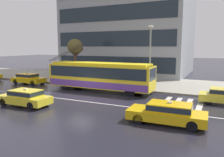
% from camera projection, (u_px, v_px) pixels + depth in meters
% --- Properties ---
extents(ground_plane, '(160.00, 160.00, 0.00)m').
position_uv_depth(ground_plane, '(80.00, 97.00, 20.53)').
color(ground_plane, '#22212B').
extents(sidewalk_slab, '(80.00, 10.00, 0.14)m').
position_uv_depth(sidewalk_slab, '(123.00, 81.00, 29.40)').
color(sidewalk_slab, gray).
rests_on(sidewalk_slab, ground_plane).
extents(crosswalk_stripe_edge_near, '(0.44, 4.40, 0.01)m').
position_uv_depth(crosswalk_stripe_edge_near, '(165.00, 102.00, 18.65)').
color(crosswalk_stripe_edge_near, beige).
rests_on(crosswalk_stripe_edge_near, ground_plane).
extents(crosswalk_stripe_inner_a, '(0.44, 4.40, 0.01)m').
position_uv_depth(crosswalk_stripe_inner_a, '(176.00, 103.00, 18.26)').
color(crosswalk_stripe_inner_a, beige).
rests_on(crosswalk_stripe_inner_a, ground_plane).
extents(crosswalk_stripe_center, '(0.44, 4.40, 0.01)m').
position_uv_depth(crosswalk_stripe_center, '(188.00, 105.00, 17.88)').
color(crosswalk_stripe_center, beige).
rests_on(crosswalk_stripe_center, ground_plane).
extents(crosswalk_stripe_inner_b, '(0.44, 4.40, 0.01)m').
position_uv_depth(crosswalk_stripe_inner_b, '(200.00, 106.00, 17.49)').
color(crosswalk_stripe_inner_b, beige).
rests_on(crosswalk_stripe_inner_b, ground_plane).
extents(lane_centre_line, '(72.00, 0.14, 0.01)m').
position_uv_depth(lane_centre_line, '(72.00, 100.00, 19.46)').
color(lane_centre_line, silver).
rests_on(lane_centre_line, ground_plane).
extents(trolleybus, '(12.02, 2.58, 4.77)m').
position_uv_depth(trolleybus, '(100.00, 75.00, 23.17)').
color(trolleybus, yellow).
rests_on(trolleybus, ground_plane).
extents(taxi_oncoming_far, '(4.67, 1.97, 1.39)m').
position_uv_depth(taxi_oncoming_far, '(168.00, 112.00, 13.40)').
color(taxi_oncoming_far, gold).
rests_on(taxi_oncoming_far, ground_plane).
extents(taxi_queued_behind_bus, '(4.28, 1.85, 1.39)m').
position_uv_depth(taxi_queued_behind_bus, '(28.00, 78.00, 27.83)').
color(taxi_queued_behind_bus, yellow).
rests_on(taxi_queued_behind_bus, ground_plane).
extents(taxi_oncoming_near, '(4.29, 1.86, 1.39)m').
position_uv_depth(taxi_oncoming_near, '(25.00, 97.00, 17.47)').
color(taxi_oncoming_near, yellow).
rests_on(taxi_oncoming_near, ground_plane).
extents(bus_shelter, '(3.74, 1.72, 2.54)m').
position_uv_depth(bus_shelter, '(99.00, 68.00, 27.12)').
color(bus_shelter, gray).
rests_on(bus_shelter, sidewalk_slab).
extents(pedestrian_at_shelter, '(1.20, 1.20, 2.02)m').
position_uv_depth(pedestrian_at_shelter, '(112.00, 70.00, 27.68)').
color(pedestrian_at_shelter, '#4D4452').
rests_on(pedestrian_at_shelter, sidewalk_slab).
extents(pedestrian_approaching_curb, '(1.49, 1.49, 1.92)m').
position_uv_depth(pedestrian_approaching_curb, '(136.00, 74.00, 23.78)').
color(pedestrian_approaching_curb, '#594052').
rests_on(pedestrian_approaching_curb, sidewalk_slab).
extents(street_lamp, '(0.60, 0.32, 6.57)m').
position_uv_depth(street_lamp, '(150.00, 52.00, 22.85)').
color(street_lamp, gray).
rests_on(street_lamp, sidewalk_slab).
extents(street_tree_bare, '(2.13, 2.05, 5.48)m').
position_uv_depth(street_tree_bare, '(75.00, 48.00, 30.02)').
color(street_tree_bare, '#4F382C').
rests_on(street_tree_bare, sidewalk_slab).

